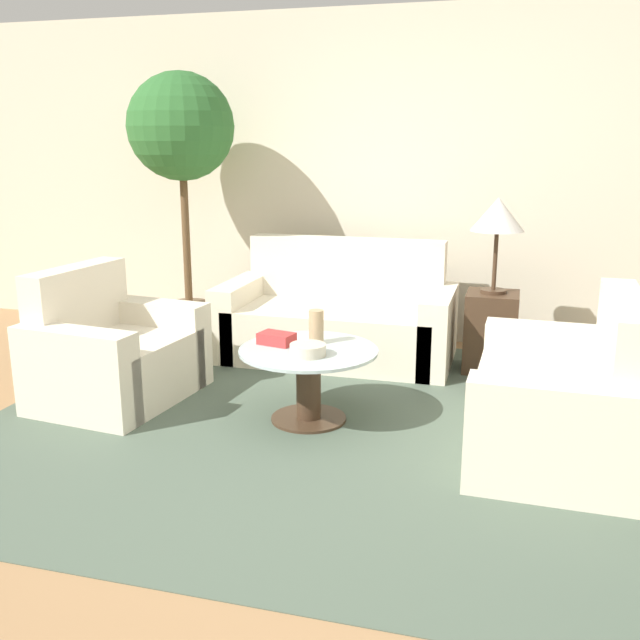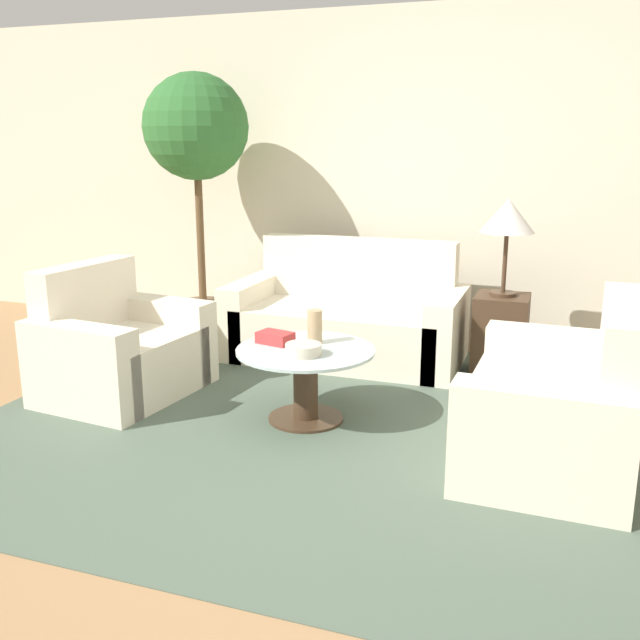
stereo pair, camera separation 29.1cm
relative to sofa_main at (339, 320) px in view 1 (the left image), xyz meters
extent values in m
plane|color=#9E754C|center=(0.28, -2.05, -0.28)|extent=(14.00, 14.00, 0.00)
cube|color=beige|center=(0.28, 0.66, 1.02)|extent=(10.00, 0.06, 2.60)
cube|color=#4C5B4C|center=(0.15, -1.30, -0.27)|extent=(3.71, 3.44, 0.01)
cube|color=beige|center=(0.00, -0.08, -0.07)|extent=(1.52, 0.84, 0.41)
cube|color=beige|center=(0.00, 0.25, 0.16)|extent=(1.52, 0.18, 0.87)
cube|color=beige|center=(-0.76, -0.08, 0.00)|extent=(0.20, 0.84, 0.56)
cube|color=beige|center=(0.76, -0.08, 0.00)|extent=(0.20, 0.84, 0.56)
cube|color=beige|center=(-1.11, -1.28, -0.07)|extent=(0.85, 0.87, 0.41)
cube|color=beige|center=(-1.40, -1.25, 0.14)|extent=(0.27, 0.81, 0.84)
cube|color=beige|center=(-1.15, -1.67, 0.00)|extent=(0.79, 0.28, 0.56)
cube|color=beige|center=(-1.06, -0.89, 0.00)|extent=(0.79, 0.28, 0.56)
cube|color=beige|center=(1.50, -1.37, -0.07)|extent=(0.83, 1.09, 0.41)
cube|color=beige|center=(1.81, -1.38, 0.15)|extent=(0.21, 1.07, 0.86)
cube|color=beige|center=(1.52, -0.84, 0.00)|extent=(0.80, 0.22, 0.56)
cube|color=beige|center=(1.49, -1.90, 0.00)|extent=(0.80, 0.22, 0.56)
cylinder|color=#422D1E|center=(0.15, -1.30, -0.27)|extent=(0.44, 0.44, 0.02)
cylinder|color=#422D1E|center=(0.15, -1.30, -0.07)|extent=(0.15, 0.15, 0.42)
cylinder|color=#B2C6C6|center=(0.15, -1.30, 0.15)|extent=(0.81, 0.81, 0.02)
cube|color=#422D1E|center=(1.13, -0.06, 0.01)|extent=(0.36, 0.36, 0.57)
cylinder|color=#422D1E|center=(1.13, -0.06, 0.30)|extent=(0.18, 0.18, 0.02)
cylinder|color=#422D1E|center=(1.13, -0.06, 0.52)|extent=(0.03, 0.03, 0.41)
cone|color=beige|center=(1.13, -0.06, 0.84)|extent=(0.37, 0.37, 0.23)
cylinder|color=brown|center=(-1.25, 0.02, -0.11)|extent=(0.34, 0.34, 0.34)
cylinder|color=brown|center=(-1.25, 0.02, 0.63)|extent=(0.06, 0.06, 1.14)
sphere|color=#2D662D|center=(-1.25, 0.02, 1.43)|extent=(0.81, 0.81, 0.81)
cylinder|color=tan|center=(0.16, -1.18, 0.26)|extent=(0.09, 0.09, 0.20)
cylinder|color=beige|center=(0.18, -1.42, 0.19)|extent=(0.20, 0.20, 0.06)
cube|color=#BC3333|center=(-0.06, -1.26, 0.20)|extent=(0.23, 0.17, 0.07)
camera|label=1|loc=(1.26, -5.08, 1.34)|focal=40.00mm
camera|label=2|loc=(1.54, -4.99, 1.34)|focal=40.00mm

